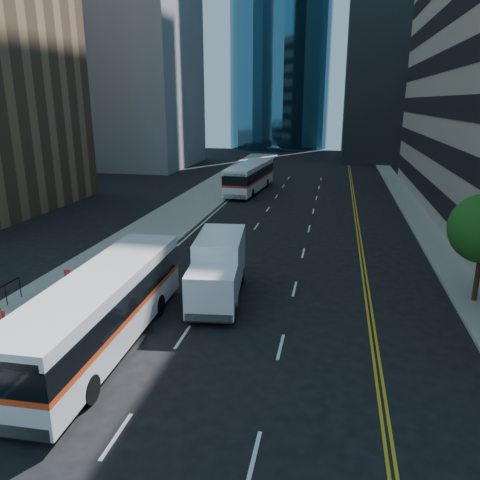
{
  "coord_description": "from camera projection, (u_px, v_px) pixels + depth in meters",
  "views": [
    {
      "loc": [
        2.22,
        -14.28,
        9.19
      ],
      "look_at": [
        -2.1,
        6.81,
        2.8
      ],
      "focal_mm": 35.0,
      "sensor_mm": 36.0,
      "label": 1
    }
  ],
  "objects": [
    {
      "name": "box_truck",
      "position": [
        218.0,
        268.0,
        22.27
      ],
      "size": [
        2.84,
        6.42,
        2.98
      ],
      "rotation": [
        0.0,
        0.0,
        0.12
      ],
      "color": "white",
      "rests_on": "ground"
    },
    {
      "name": "bus_front",
      "position": [
        102.0,
        309.0,
        17.82
      ],
      "size": [
        2.81,
        11.47,
        2.94
      ],
      "rotation": [
        0.0,
        0.0,
        0.03
      ],
      "color": "silver",
      "rests_on": "ground"
    },
    {
      "name": "bus_rear",
      "position": [
        250.0,
        177.0,
        49.17
      ],
      "size": [
        3.39,
        11.6,
        2.95
      ],
      "rotation": [
        0.0,
        0.0,
        -0.08
      ],
      "color": "white",
      "rests_on": "ground"
    },
    {
      "name": "ground",
      "position": [
        260.0,
        373.0,
        16.46
      ],
      "size": [
        160.0,
        160.0,
        0.0
      ],
      "primitive_type": "plane",
      "color": "black",
      "rests_on": "ground"
    },
    {
      "name": "sidewalk_west",
      "position": [
        189.0,
        207.0,
        41.94
      ],
      "size": [
        5.0,
        90.0,
        0.15
      ],
      "primitive_type": "cube",
      "color": "gray",
      "rests_on": "ground"
    },
    {
      "name": "sidewalk_east",
      "position": [
        418.0,
        218.0,
        38.18
      ],
      "size": [
        2.0,
        90.0,
        0.15
      ],
      "primitive_type": "cube",
      "color": "gray",
      "rests_on": "ground"
    },
    {
      "name": "midrise_west",
      "position": [
        124.0,
        40.0,
        65.7
      ],
      "size": [
        18.0,
        18.0,
        35.0
      ],
      "primitive_type": "cube",
      "color": "gray",
      "rests_on": "ground"
    }
  ]
}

